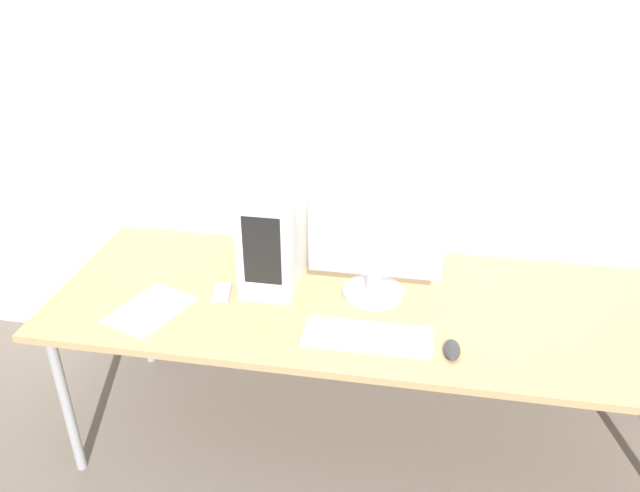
{
  "coord_description": "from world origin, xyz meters",
  "views": [
    {
      "loc": [
        0.1,
        -1.52,
        2.0
      ],
      "look_at": [
        -0.24,
        0.43,
        0.92
      ],
      "focal_mm": 35.0,
      "sensor_mm": 36.0,
      "label": 1
    }
  ],
  "objects_px": {
    "monitor_main": "(376,238)",
    "mouse": "(452,350)",
    "cell_phone": "(222,292)",
    "pc_tower": "(276,225)",
    "keyboard": "(367,337)"
  },
  "relations": [
    {
      "from": "keyboard",
      "to": "cell_phone",
      "type": "height_order",
      "value": "keyboard"
    },
    {
      "from": "pc_tower",
      "to": "keyboard",
      "type": "bearing_deg",
      "value": -42.58
    },
    {
      "from": "monitor_main",
      "to": "keyboard",
      "type": "distance_m",
      "value": 0.37
    },
    {
      "from": "mouse",
      "to": "cell_phone",
      "type": "relative_size",
      "value": 0.8
    },
    {
      "from": "pc_tower",
      "to": "mouse",
      "type": "xyz_separation_m",
      "value": [
        0.68,
        -0.39,
        -0.21
      ]
    },
    {
      "from": "pc_tower",
      "to": "monitor_main",
      "type": "distance_m",
      "value": 0.4
    },
    {
      "from": "keyboard",
      "to": "mouse",
      "type": "xyz_separation_m",
      "value": [
        0.28,
        -0.03,
        0.0
      ]
    },
    {
      "from": "pc_tower",
      "to": "monitor_main",
      "type": "bearing_deg",
      "value": -11.56
    },
    {
      "from": "monitor_main",
      "to": "mouse",
      "type": "relative_size",
      "value": 4.54
    },
    {
      "from": "pc_tower",
      "to": "keyboard",
      "type": "relative_size",
      "value": 1.01
    },
    {
      "from": "monitor_main",
      "to": "mouse",
      "type": "distance_m",
      "value": 0.48
    },
    {
      "from": "keyboard",
      "to": "cell_phone",
      "type": "distance_m",
      "value": 0.61
    },
    {
      "from": "monitor_main",
      "to": "mouse",
      "type": "bearing_deg",
      "value": -47.1
    },
    {
      "from": "monitor_main",
      "to": "cell_phone",
      "type": "xyz_separation_m",
      "value": [
        -0.57,
        -0.1,
        -0.23
      ]
    },
    {
      "from": "mouse",
      "to": "cell_phone",
      "type": "bearing_deg",
      "value": 165.86
    }
  ]
}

